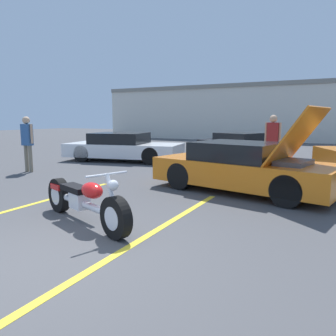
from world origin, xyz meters
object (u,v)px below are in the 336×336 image
object	(u,v)px
show_car_hood_open	(244,167)
spectator_by_show_car	(27,139)
motorcycle	(84,201)
parked_car_mid_row	(240,144)
parked_car_left_row	(123,147)
spectator_midground	(273,138)

from	to	relation	value
show_car_hood_open	spectator_by_show_car	size ratio (longest dim) A/B	2.51
motorcycle	spectator_by_show_car	size ratio (longest dim) A/B	1.36
parked_car_mid_row	spectator_by_show_car	bearing A→B (deg)	-98.76
parked_car_left_row	motorcycle	bearing A→B (deg)	-70.62
show_car_hood_open	spectator_by_show_car	xyz separation A→B (m)	(-7.03, -0.41, 0.50)
parked_car_mid_row	spectator_midground	world-z (taller)	spectator_midground
parked_car_mid_row	spectator_midground	bearing A→B (deg)	-41.20
show_car_hood_open	spectator_by_show_car	world-z (taller)	show_car_hood_open
parked_car_left_row	spectator_midground	xyz separation A→B (m)	(6.00, -0.01, 0.56)
show_car_hood_open	parked_car_mid_row	distance (m)	8.11
spectator_by_show_car	spectator_midground	world-z (taller)	spectator_midground
spectator_by_show_car	motorcycle	bearing A→B (deg)	-31.40
spectator_midground	parked_car_left_row	bearing A→B (deg)	179.88
parked_car_mid_row	spectator_by_show_car	xyz separation A→B (m)	(-4.79, -8.21, 0.57)
spectator_midground	parked_car_mid_row	bearing A→B (deg)	117.32
motorcycle	spectator_by_show_car	world-z (taller)	spectator_by_show_car
show_car_hood_open	parked_car_left_row	distance (m)	6.88
show_car_hood_open	parked_car_left_row	bearing A→B (deg)	161.68
show_car_hood_open	parked_car_mid_row	size ratio (longest dim) A/B	1.00
parked_car_mid_row	show_car_hood_open	bearing A→B (deg)	-52.43
show_car_hood_open	motorcycle	bearing A→B (deg)	-104.21
parked_car_left_row	parked_car_mid_row	world-z (taller)	parked_car_left_row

